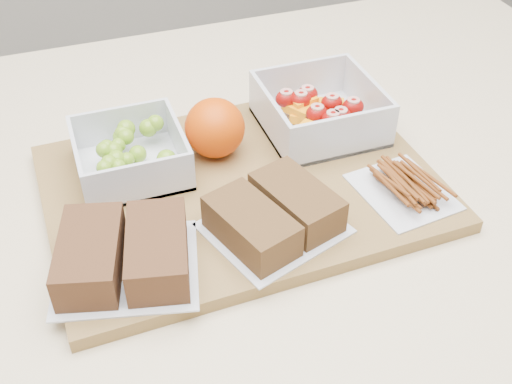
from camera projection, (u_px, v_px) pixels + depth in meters
cutting_board at (241, 187)px, 0.71m from camera, size 0.43×0.31×0.02m
grape_container at (131, 154)px, 0.71m from camera, size 0.12×0.12×0.05m
fruit_container at (319, 113)px, 0.77m from camera, size 0.13×0.13×0.06m
orange at (215, 128)px, 0.73m from camera, size 0.07×0.07×0.07m
sandwich_bag_left at (124, 254)px, 0.59m from camera, size 0.16×0.15×0.04m
sandwich_bag_center at (274, 215)px, 0.64m from camera, size 0.15×0.14×0.04m
pretzel_bag at (404, 184)px, 0.68m from camera, size 0.10×0.11×0.02m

